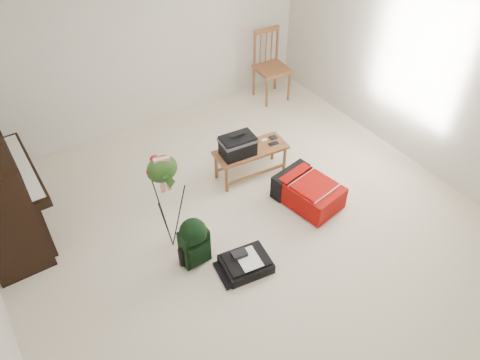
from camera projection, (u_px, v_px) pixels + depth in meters
floor at (257, 239)px, 5.11m from camera, size 5.00×5.50×0.01m
ceiling at (265, 15)px, 3.46m from camera, size 5.00×5.50×0.01m
wall_back at (137, 39)px, 6.00m from camera, size 5.00×0.04×2.50m
wall_right at (439, 74)px, 5.32m from camera, size 0.04×5.50×2.50m
bench at (243, 147)px, 5.54m from camera, size 0.93×0.45×0.69m
dining_chair at (271, 67)px, 6.99m from camera, size 0.49×0.49×1.05m
red_suitcase at (305, 189)px, 5.47m from camera, size 0.62×0.82×0.32m
black_duffel at (246, 263)px, 4.77m from camera, size 0.53×0.45×0.20m
green_backpack at (194, 240)px, 4.69m from camera, size 0.29×0.28×0.57m
flower_stand at (167, 205)px, 4.65m from camera, size 0.48×0.48×1.25m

